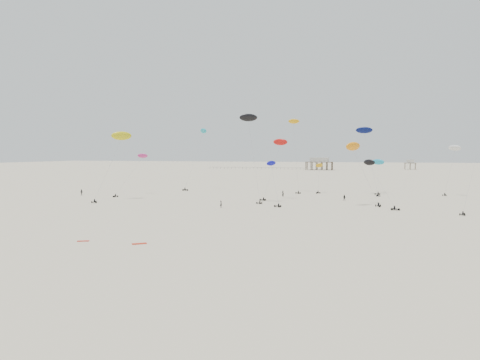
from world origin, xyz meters
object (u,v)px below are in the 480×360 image
(rig_0, at_px, (134,168))
(pavilion_main, at_px, (319,165))
(pavilion_small, at_px, (410,165))
(rig_4, at_px, (357,156))
(spectator_0, at_px, (221,208))

(rig_0, bearing_deg, pavilion_main, -90.76)
(pavilion_main, height_order, rig_0, rig_0)
(pavilion_main, distance_m, pavilion_small, 76.16)
(pavilion_small, height_order, rig_4, rig_4)
(rig_4, bearing_deg, pavilion_main, -96.70)
(rig_4, distance_m, spectator_0, 37.84)
(pavilion_main, height_order, rig_4, rig_4)
(rig_0, bearing_deg, rig_4, 177.37)
(spectator_0, bearing_deg, pavilion_main, -32.62)
(pavilion_main, bearing_deg, spectator_0, -88.86)
(pavilion_small, xyz_separation_m, rig_4, (-32.38, -277.97, 9.51))
(pavilion_main, relative_size, rig_4, 1.25)
(rig_0, distance_m, spectator_0, 48.52)
(spectator_0, bearing_deg, pavilion_small, -46.24)
(pavilion_main, distance_m, rig_0, 237.75)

